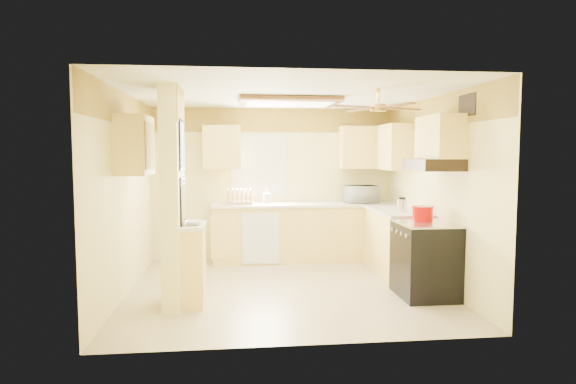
{
  "coord_description": "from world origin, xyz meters",
  "views": [
    {
      "loc": [
        -0.63,
        -6.14,
        1.76
      ],
      "look_at": [
        0.08,
        0.35,
        1.23
      ],
      "focal_mm": 30.0,
      "sensor_mm": 36.0,
      "label": 1
    }
  ],
  "objects": [
    {
      "name": "stove",
      "position": [
        1.67,
        -0.55,
        0.46
      ],
      "size": [
        0.68,
        0.77,
        0.92
      ],
      "color": "black",
      "rests_on": "floor"
    },
    {
      "name": "floor",
      "position": [
        0.0,
        0.0,
        0.0
      ],
      "size": [
        4.0,
        4.0,
        0.0
      ],
      "primitive_type": "plane",
      "color": "tan",
      "rests_on": "ground"
    },
    {
      "name": "ceiling_light_panel",
      "position": [
        0.1,
        0.5,
        2.46
      ],
      "size": [
        1.35,
        0.95,
        0.06
      ],
      "color": "brown",
      "rests_on": "ceiling"
    },
    {
      "name": "dish_rack",
      "position": [
        -0.58,
        1.61,
        1.03
      ],
      "size": [
        0.43,
        0.32,
        0.24
      ],
      "color": "#DEB180",
      "rests_on": "countertop_back"
    },
    {
      "name": "ceiling_fan",
      "position": [
        1.0,
        -0.7,
        2.29
      ],
      "size": [
        1.15,
        1.15,
        0.26
      ],
      "color": "gold",
      "rests_on": "ceiling"
    },
    {
      "name": "countertop_right",
      "position": [
        1.69,
        0.6,
        0.92
      ],
      "size": [
        0.64,
        1.44,
        0.04
      ],
      "primitive_type": "cube",
      "color": "silver",
      "rests_on": "lower_cabinets_right"
    },
    {
      "name": "kettle",
      "position": [
        1.67,
        0.3,
        1.04
      ],
      "size": [
        0.14,
        0.14,
        0.21
      ],
      "color": "silver",
      "rests_on": "countertop_right"
    },
    {
      "name": "dishwasher_panel",
      "position": [
        -0.25,
        1.29,
        0.43
      ],
      "size": [
        0.58,
        0.02,
        0.8
      ],
      "primitive_type": "cube",
      "color": "white",
      "rests_on": "lower_cabinets_back"
    },
    {
      "name": "wall_right",
      "position": [
        2.0,
        0.0,
        1.25
      ],
      "size": [
        0.0,
        3.8,
        3.8
      ],
      "primitive_type": "plane",
      "rotation": [
        1.57,
        0.0,
        -1.57
      ],
      "color": "#FFEF9B",
      "rests_on": "floor"
    },
    {
      "name": "partition_ledge",
      "position": [
        -1.13,
        -0.55,
        0.45
      ],
      "size": [
        0.25,
        0.55,
        0.9
      ],
      "primitive_type": "cube",
      "color": "#FFDC76",
      "rests_on": "floor"
    },
    {
      "name": "bowl",
      "position": [
        -1.11,
        -0.61,
        0.97
      ],
      "size": [
        0.21,
        0.21,
        0.05
      ],
      "primitive_type": "imported",
      "rotation": [
        0.0,
        0.0,
        0.03
      ],
      "color": "white",
      "rests_on": "ledge_top"
    },
    {
      "name": "poster_nashville",
      "position": [
        -1.24,
        -0.55,
        1.2
      ],
      "size": [
        0.02,
        0.42,
        0.57
      ],
      "color": "black",
      "rests_on": "partition_column"
    },
    {
      "name": "upper_cab_back_left",
      "position": [
        -0.85,
        1.72,
        1.85
      ],
      "size": [
        0.6,
        0.35,
        0.7
      ],
      "primitive_type": "cube",
      "color": "#FFDC76",
      "rests_on": "wall_back"
    },
    {
      "name": "countertop_back",
      "position": [
        0.5,
        1.59,
        0.92
      ],
      "size": [
        3.04,
        0.64,
        0.04
      ],
      "primitive_type": "cube",
      "color": "silver",
      "rests_on": "lower_cabinets_back"
    },
    {
      "name": "lower_cabinets_back",
      "position": [
        0.5,
        1.6,
        0.45
      ],
      "size": [
        3.0,
        0.6,
        0.9
      ],
      "primitive_type": "cube",
      "color": "#FFDC76",
      "rests_on": "floor"
    },
    {
      "name": "ledge_top",
      "position": [
        -1.13,
        -0.55,
        0.92
      ],
      "size": [
        0.28,
        0.58,
        0.04
      ],
      "primitive_type": "cube",
      "color": "silver",
      "rests_on": "partition_ledge"
    },
    {
      "name": "wallpaper_border",
      "position": [
        0.0,
        1.88,
        2.3
      ],
      "size": [
        4.0,
        0.02,
        0.4
      ],
      "primitive_type": "cube",
      "color": "gold",
      "rests_on": "wall_back"
    },
    {
      "name": "partition_column",
      "position": [
        -1.35,
        -0.55,
        1.25
      ],
      "size": [
        0.2,
        0.7,
        2.5
      ],
      "primitive_type": "cube",
      "color": "#FFEF9B",
      "rests_on": "floor"
    },
    {
      "name": "wall_front",
      "position": [
        0.0,
        -1.9,
        1.25
      ],
      "size": [
        4.0,
        0.0,
        4.0
      ],
      "primitive_type": "plane",
      "rotation": [
        -1.57,
        0.0,
        0.0
      ],
      "color": "#FFEF9B",
      "rests_on": "floor"
    },
    {
      "name": "dutch_oven",
      "position": [
        1.7,
        -0.36,
        1.01
      ],
      "size": [
        0.27,
        0.27,
        0.18
      ],
      "color": "#BA0100",
      "rests_on": "stove"
    },
    {
      "name": "upper_cab_left_wall",
      "position": [
        -1.82,
        -0.25,
        1.85
      ],
      "size": [
        0.35,
        0.75,
        0.7
      ],
      "primitive_type": "cube",
      "color": "#FFDC76",
      "rests_on": "wall_left"
    },
    {
      "name": "ceiling",
      "position": [
        0.0,
        0.0,
        2.5
      ],
      "size": [
        4.0,
        4.0,
        0.0
      ],
      "primitive_type": "plane",
      "rotation": [
        3.14,
        0.0,
        0.0
      ],
      "color": "white",
      "rests_on": "wall_back"
    },
    {
      "name": "wall_back",
      "position": [
        0.0,
        1.9,
        1.25
      ],
      "size": [
        4.0,
        0.0,
        4.0
      ],
      "primitive_type": "plane",
      "rotation": [
        1.57,
        0.0,
        0.0
      ],
      "color": "#FFEF9B",
      "rests_on": "floor"
    },
    {
      "name": "utensil_crock",
      "position": [
        -0.13,
        1.71,
        1.02
      ],
      "size": [
        0.12,
        0.12,
        0.25
      ],
      "color": "white",
      "rests_on": "countertop_back"
    },
    {
      "name": "vent_grate",
      "position": [
        1.98,
        -0.9,
        2.3
      ],
      "size": [
        0.02,
        0.4,
        0.25
      ],
      "primitive_type": "cube",
      "color": "black",
      "rests_on": "wall_right"
    },
    {
      "name": "lower_cabinets_right",
      "position": [
        1.7,
        0.6,
        0.45
      ],
      "size": [
        0.6,
        1.4,
        0.9
      ],
      "primitive_type": "cube",
      "color": "#FFDC76",
      "rests_on": "floor"
    },
    {
      "name": "upper_cab_back_right",
      "position": [
        1.55,
        1.72,
        1.85
      ],
      "size": [
        0.9,
        0.35,
        0.7
      ],
      "primitive_type": "cube",
      "color": "#FFDC76",
      "rests_on": "wall_back"
    },
    {
      "name": "upper_cab_right",
      "position": [
        1.82,
        1.25,
        1.85
      ],
      "size": [
        0.35,
        1.0,
        0.7
      ],
      "primitive_type": "cube",
      "color": "#FFDC76",
      "rests_on": "wall_right"
    },
    {
      "name": "upper_cab_over_stove",
      "position": [
        1.82,
        -0.55,
        1.95
      ],
      "size": [
        0.35,
        0.76,
        0.52
      ],
      "primitive_type": "cube",
      "color": "#FFDC76",
      "rests_on": "wall_right"
    },
    {
      "name": "range_hood",
      "position": [
        1.74,
        -0.55,
        1.62
      ],
      "size": [
        0.5,
        0.76,
        0.14
      ],
      "primitive_type": "cube",
      "color": "black",
      "rests_on": "upper_cab_over_stove"
    },
    {
      "name": "window",
      "position": [
        -0.25,
        1.89,
        1.55
      ],
      "size": [
        0.92,
        0.02,
        1.02
      ],
      "color": "white",
      "rests_on": "wall_back"
    },
    {
      "name": "microwave",
      "position": [
        1.42,
        1.58,
        1.08
      ],
      "size": [
        0.52,
        0.36,
        0.29
      ],
      "primitive_type": "imported",
      "rotation": [
        0.0,
        0.0,
        3.17
      ],
      "color": "white",
      "rests_on": "countertop_back"
    },
    {
      "name": "wall_left",
      "position": [
        -2.0,
        0.0,
        1.25
      ],
      "size": [
        0.0,
        3.8,
        3.8
      ],
      "primitive_type": "plane",
      "rotation": [
        1.57,
        0.0,
        1.57
      ],
      "color": "#FFEF9B",
      "rests_on": "floor"
    },
    {
      "name": "poster_menu",
      "position": [
        -1.24,
        -0.55,
        1.85
      ],
      "size": [
        0.02,
        0.42,
        0.57
      ],
      "color": "black",
      "rests_on": "partition_column"
    }
  ]
}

